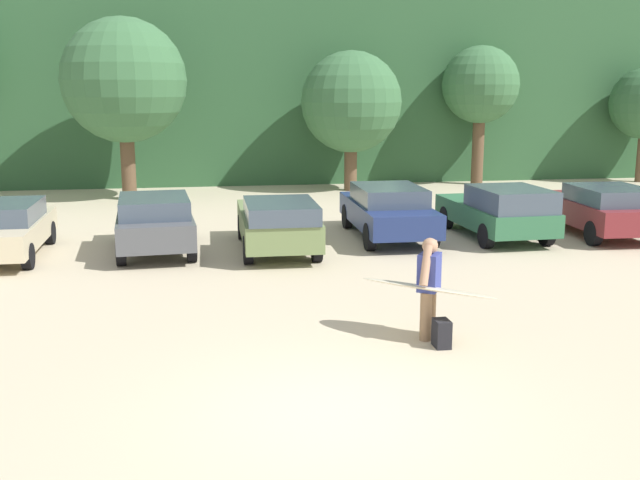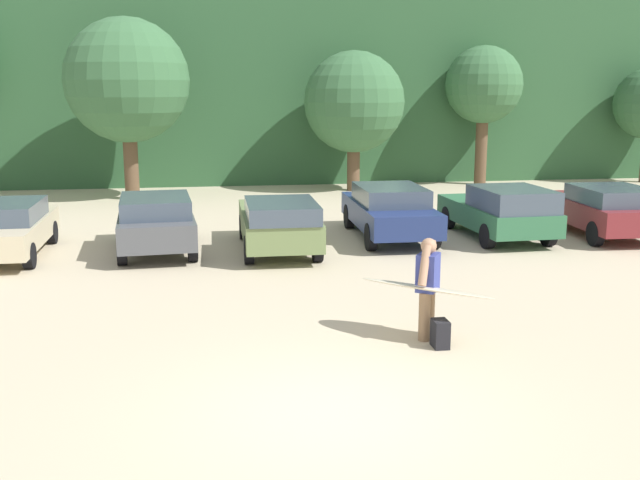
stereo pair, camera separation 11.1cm
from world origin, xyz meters
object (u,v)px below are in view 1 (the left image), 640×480
Objects in this scene: parked_car_olive_green at (278,222)px; person_adult at (429,282)px; parked_car_navy at (388,210)px; backpack_dropped at (442,333)px; parked_car_forest_green at (499,210)px; parked_car_dark_gray at (155,221)px; parked_car_maroon at (602,208)px; surfboard_cream at (427,288)px; parked_car_champagne at (5,228)px.

parked_car_olive_green is 7.21m from person_adult.
parked_car_navy is 10.53× the size of backpack_dropped.
parked_car_olive_green is 1.04× the size of parked_car_forest_green.
parked_car_navy is (6.24, 0.84, -0.01)m from parked_car_dark_gray.
backpack_dropped is at bearing 131.94° from person_adult.
parked_car_maroon is at bearing -85.43° from parked_car_olive_green.
parked_car_olive_green is 7.23m from surfboard_cream.
parked_car_olive_green is at bearing 95.75° from parked_car_maroon.
surfboard_cream is 4.91× the size of backpack_dropped.
parked_car_champagne reaches higher than backpack_dropped.
parked_car_navy is 1.09× the size of parked_car_maroon.
parked_car_maroon reaches higher than parked_car_olive_green.
parked_car_maroon is at bearing -92.63° from surfboard_cream.
parked_car_forest_green is at bearing -78.33° from surfboard_cream.
backpack_dropped is at bearing -152.43° from parked_car_dark_gray.
parked_car_dark_gray is 3.09m from parked_car_olive_green.
parked_car_navy reaches higher than parked_car_dark_gray.
parked_car_olive_green is 2.70× the size of person_adult.
parked_car_forest_green is at bearing -89.84° from parked_car_champagne.
parked_car_dark_gray is 9.29× the size of backpack_dropped.
person_adult reaches higher than parked_car_navy.
parked_car_navy is 1.08× the size of parked_car_forest_green.
parked_car_dark_gray is 12.25m from parked_car_maroon.
parked_car_dark_gray is at bearing 82.57° from parked_car_olive_green.
backpack_dropped is at bearing -165.50° from parked_car_olive_green.
backpack_dropped is (-7.35, -8.10, -0.55)m from parked_car_maroon.
backpack_dropped is (1.84, -7.47, -0.54)m from parked_car_olive_green.
parked_car_navy is 8.39m from person_adult.
person_adult is 3.76× the size of backpack_dropped.
parked_car_maroon is 10.65m from person_adult.
parked_car_forest_green is 8.92m from surfboard_cream.
person_adult is at bearing -151.26° from parked_car_dark_gray.
parked_car_maroon is 10.70m from surfboard_cream.
parked_car_olive_green is 7.72m from backpack_dropped.
backpack_dropped is at bearing -133.94° from parked_car_champagne.
backpack_dropped is at bearing 150.08° from parked_car_forest_green.
parked_car_dark_gray is at bearing 89.66° from parked_car_forest_green.
parked_car_forest_green reaches higher than parked_car_dark_gray.
surfboard_cream is at bearing 72.05° from person_adult.
surfboard_cream is (-4.46, -7.72, 0.08)m from parked_car_forest_green.
parked_car_olive_green is at bearing -43.85° from person_adult.
parked_car_olive_green is at bearing -94.95° from parked_car_champagne.
parked_car_olive_green is (3.06, -0.43, -0.03)m from parked_car_dark_gray.
surfboard_cream is (1.72, -7.03, 0.10)m from parked_car_olive_green.
parked_car_champagne is at bearing 136.85° from backpack_dropped.
parked_car_maroon is at bearing -90.26° from parked_car_champagne.
surfboard_cream is at bearing 105.27° from backpack_dropped.
parked_car_dark_gray is 9.24m from parked_car_forest_green.
parked_car_champagne is 6.66m from parked_car_olive_green.
parked_car_champagne is 2.58× the size of person_adult.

